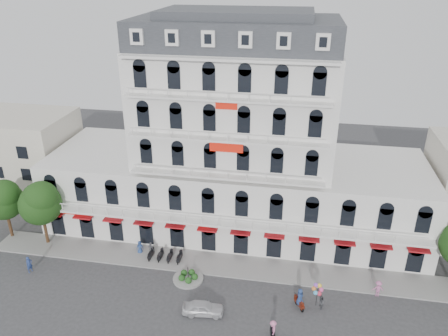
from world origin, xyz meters
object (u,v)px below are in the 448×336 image
rider_east (300,298)px  rider_center (273,330)px  parked_car (203,308)px  balloon_vendor (319,296)px

rider_east → rider_center: rider_east is taller
parked_car → rider_east: (8.90, 2.38, 0.47)m
parked_car → rider_east: bearing=-81.2°
rider_east → rider_center: size_ratio=1.08×
balloon_vendor → rider_east: bearing=-167.3°
parked_car → balloon_vendor: 11.09m
parked_car → rider_east: size_ratio=1.74×
rider_center → rider_east: bearing=143.7°
parked_car → rider_center: (6.68, -2.00, 0.43)m
parked_car → rider_east: 9.22m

